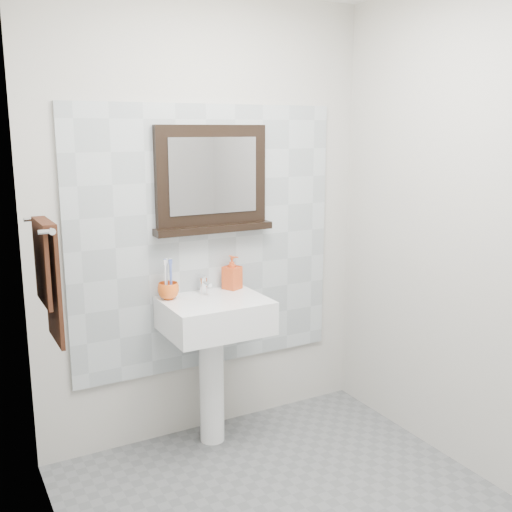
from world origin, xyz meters
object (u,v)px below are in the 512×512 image
Objects in this scene: toothbrush_cup at (168,291)px; framed_mirror at (212,182)px; pedestal_sink at (214,331)px; soap_dispenser at (232,272)px; hand_towel at (48,272)px.

framed_mirror reaches higher than toothbrush_cup.
soap_dispenser is (0.18, 0.14, 0.28)m from pedestal_sink.
toothbrush_cup is at bearing -166.64° from framed_mirror.
hand_towel is at bearing 171.81° from soap_dispenser.
toothbrush_cup is 0.76m from hand_towel.
hand_towel is at bearing -168.53° from pedestal_sink.
framed_mirror is (0.30, 0.07, 0.57)m from toothbrush_cup.
pedestal_sink is at bearing -28.11° from toothbrush_cup.
hand_towel reaches higher than soap_dispenser.
soap_dispenser is 0.28× the size of framed_mirror.
framed_mirror is (0.08, 0.19, 0.80)m from pedestal_sink.
pedestal_sink is 8.32× the size of toothbrush_cup.
soap_dispenser is at bearing 3.46° from toothbrush_cup.
toothbrush_cup is at bearing 23.93° from hand_towel.
soap_dispenser is 0.36× the size of hand_towel.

